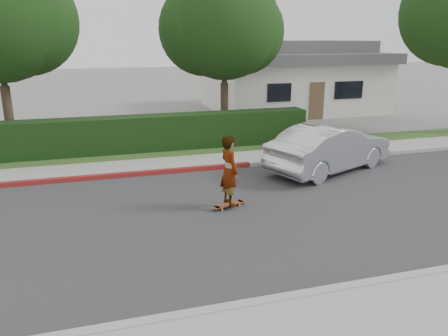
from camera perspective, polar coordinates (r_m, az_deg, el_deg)
The scene contains 14 objects.
ground at distance 11.92m, azimuth 5.32°, elevation -5.58°, with size 120.00×120.00×0.00m, color slate.
road at distance 11.91m, azimuth 5.32°, elevation -5.56°, with size 60.00×8.00×0.01m, color #2D2D30.
curb_near at distance 8.62m, azimuth 15.66°, elevation -14.93°, with size 60.00×0.20×0.15m, color #9E9E99.
sidewalk_near at distance 8.01m, azimuth 19.16°, elevation -18.06°, with size 60.00×1.60×0.12m, color gray.
curb_far at distance 15.56m, azimuth -0.18°, elevation 0.17°, with size 60.00×0.20×0.15m, color #9E9E99.
curb_red_section at distance 15.02m, azimuth -18.84°, elevation -1.35°, with size 12.00×0.21×0.15m, color maroon.
sidewalk_far at distance 16.39m, azimuth -1.05°, elevation 0.98°, with size 60.00×1.60×0.12m, color gray.
planting_strip at distance 17.89m, azimuth -2.40°, elevation 2.29°, with size 60.00×1.60×0.10m, color #2D4C1E.
hedge at distance 17.86m, azimuth -12.30°, elevation 4.20°, with size 15.00×1.00×1.50m, color black.
tree_center at distance 20.21m, azimuth -0.14°, elevation 17.85°, with size 5.66×4.84×7.44m.
house at distance 28.99m, azimuth 8.71°, elevation 11.77°, with size 10.60×8.60×4.30m.
skateboard at distance 12.03m, azimuth 0.67°, elevation -4.78°, with size 1.11×0.56×0.10m.
skateboarder at distance 11.71m, azimuth 0.69°, elevation -0.35°, with size 0.70×0.46×1.92m, color white.
car_silver at distance 15.61m, azimuth 13.68°, elevation 2.58°, with size 1.73×4.97×1.64m, color silver.
Camera 1 is at (-4.13, -10.23, 4.51)m, focal length 35.00 mm.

